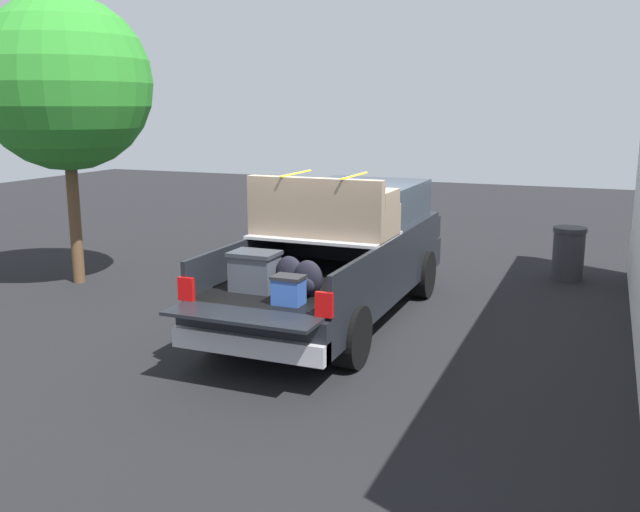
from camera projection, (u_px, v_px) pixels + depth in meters
name	position (u px, v px, depth m)	size (l,w,h in m)	color
ground_plane	(335.00, 320.00, 10.47)	(40.00, 40.00, 0.00)	black
pickup_truck	(344.00, 251.00, 10.60)	(6.05, 2.06, 2.23)	black
tree_background	(65.00, 84.00, 11.97)	(2.99, 2.99, 5.03)	brown
trash_can	(568.00, 253.00, 12.81)	(0.60, 0.60, 0.98)	#2D2D33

